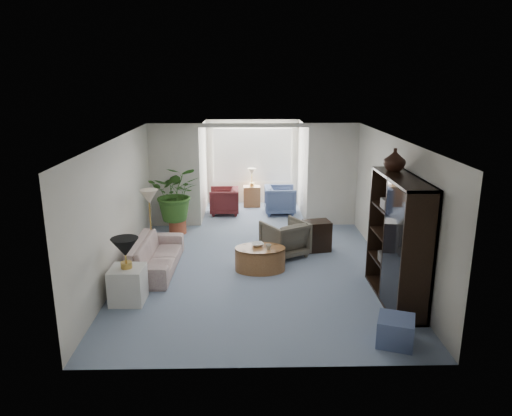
{
  "coord_description": "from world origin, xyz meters",
  "views": [
    {
      "loc": [
        -0.2,
        -8.26,
        3.53
      ],
      "look_at": [
        0.0,
        0.6,
        1.1
      ],
      "focal_mm": 33.47,
      "sensor_mm": 36.0,
      "label": 1
    }
  ],
  "objects_px": {
    "framed_picture": "(396,185)",
    "ottoman": "(396,331)",
    "sofa": "(155,255)",
    "entertainment_cabinet": "(398,240)",
    "side_table_dark": "(317,236)",
    "sunroom_chair_blue": "(280,200)",
    "sunroom_table": "(252,196)",
    "cabinet_urn": "(395,160)",
    "table_lamp": "(125,247)",
    "end_table": "(128,285)",
    "plant_pot": "(178,227)",
    "coffee_cup": "(268,247)",
    "floor_lamp": "(149,197)",
    "coffee_bowl": "(257,244)",
    "sunroom_chair_maroon": "(224,201)",
    "coffee_table": "(260,259)",
    "wingback_chair": "(285,238)"
  },
  "relations": [
    {
      "from": "plant_pot",
      "to": "sunroom_table",
      "type": "height_order",
      "value": "sunroom_table"
    },
    {
      "from": "table_lamp",
      "to": "sunroom_chair_blue",
      "type": "distance_m",
      "value": 5.93
    },
    {
      "from": "table_lamp",
      "to": "cabinet_urn",
      "type": "height_order",
      "value": "cabinet_urn"
    },
    {
      "from": "floor_lamp",
      "to": "coffee_cup",
      "type": "xyz_separation_m",
      "value": [
        2.33,
        -0.9,
        -0.75
      ]
    },
    {
      "from": "end_table",
      "to": "table_lamp",
      "type": "distance_m",
      "value": 0.64
    },
    {
      "from": "sunroom_table",
      "to": "plant_pot",
      "type": "bearing_deg",
      "value": -126.52
    },
    {
      "from": "coffee_bowl",
      "to": "coffee_table",
      "type": "bearing_deg",
      "value": -63.43
    },
    {
      "from": "sunroom_chair_blue",
      "to": "sunroom_table",
      "type": "bearing_deg",
      "value": 44.36
    },
    {
      "from": "framed_picture",
      "to": "ottoman",
      "type": "relative_size",
      "value": 1.04
    },
    {
      "from": "side_table_dark",
      "to": "sunroom_chair_blue",
      "type": "distance_m",
      "value": 2.89
    },
    {
      "from": "sofa",
      "to": "cabinet_urn",
      "type": "height_order",
      "value": "cabinet_urn"
    },
    {
      "from": "sofa",
      "to": "sunroom_table",
      "type": "bearing_deg",
      "value": -21.08
    },
    {
      "from": "table_lamp",
      "to": "coffee_table",
      "type": "xyz_separation_m",
      "value": [
        2.18,
        1.27,
        -0.71
      ]
    },
    {
      "from": "wingback_chair",
      "to": "cabinet_urn",
      "type": "height_order",
      "value": "cabinet_urn"
    },
    {
      "from": "framed_picture",
      "to": "end_table",
      "type": "relative_size",
      "value": 0.85
    },
    {
      "from": "sofa",
      "to": "side_table_dark",
      "type": "height_order",
      "value": "side_table_dark"
    },
    {
      "from": "table_lamp",
      "to": "sunroom_table",
      "type": "height_order",
      "value": "table_lamp"
    },
    {
      "from": "floor_lamp",
      "to": "plant_pot",
      "type": "height_order",
      "value": "floor_lamp"
    },
    {
      "from": "framed_picture",
      "to": "side_table_dark",
      "type": "distance_m",
      "value": 2.24
    },
    {
      "from": "floor_lamp",
      "to": "sunroom_table",
      "type": "height_order",
      "value": "floor_lamp"
    },
    {
      "from": "cabinet_urn",
      "to": "end_table",
      "type": "bearing_deg",
      "value": -173.62
    },
    {
      "from": "framed_picture",
      "to": "side_table_dark",
      "type": "bearing_deg",
      "value": 131.34
    },
    {
      "from": "end_table",
      "to": "side_table_dark",
      "type": "bearing_deg",
      "value": 34.48
    },
    {
      "from": "table_lamp",
      "to": "coffee_cup",
      "type": "height_order",
      "value": "table_lamp"
    },
    {
      "from": "table_lamp",
      "to": "ottoman",
      "type": "xyz_separation_m",
      "value": [
        3.95,
        -1.36,
        -0.75
      ]
    },
    {
      "from": "coffee_table",
      "to": "sunroom_chair_maroon",
      "type": "bearing_deg",
      "value": 102.14
    },
    {
      "from": "floor_lamp",
      "to": "sunroom_table",
      "type": "xyz_separation_m",
      "value": [
        2.09,
        3.86,
        -0.96
      ]
    },
    {
      "from": "end_table",
      "to": "cabinet_urn",
      "type": "height_order",
      "value": "cabinet_urn"
    },
    {
      "from": "framed_picture",
      "to": "table_lamp",
      "type": "height_order",
      "value": "framed_picture"
    },
    {
      "from": "coffee_cup",
      "to": "sunroom_chair_maroon",
      "type": "height_order",
      "value": "sunroom_chair_maroon"
    },
    {
      "from": "table_lamp",
      "to": "sunroom_chair_blue",
      "type": "xyz_separation_m",
      "value": [
        2.84,
        5.17,
        -0.57
      ]
    },
    {
      "from": "table_lamp",
      "to": "entertainment_cabinet",
      "type": "bearing_deg",
      "value": -0.19
    },
    {
      "from": "side_table_dark",
      "to": "plant_pot",
      "type": "distance_m",
      "value": 3.31
    },
    {
      "from": "side_table_dark",
      "to": "coffee_bowl",
      "type": "bearing_deg",
      "value": -142.75
    },
    {
      "from": "coffee_bowl",
      "to": "sunroom_chair_maroon",
      "type": "bearing_deg",
      "value": 101.73
    },
    {
      "from": "cabinet_urn",
      "to": "coffee_cup",
      "type": "bearing_deg",
      "value": 161.26
    },
    {
      "from": "end_table",
      "to": "coffee_cup",
      "type": "height_order",
      "value": "end_table"
    },
    {
      "from": "framed_picture",
      "to": "coffee_table",
      "type": "relative_size",
      "value": 0.53
    },
    {
      "from": "side_table_dark",
      "to": "cabinet_urn",
      "type": "height_order",
      "value": "cabinet_urn"
    },
    {
      "from": "framed_picture",
      "to": "side_table_dark",
      "type": "height_order",
      "value": "framed_picture"
    },
    {
      "from": "entertainment_cabinet",
      "to": "cabinet_urn",
      "type": "height_order",
      "value": "cabinet_urn"
    },
    {
      "from": "end_table",
      "to": "floor_lamp",
      "type": "bearing_deg",
      "value": 90.12
    },
    {
      "from": "sunroom_table",
      "to": "cabinet_urn",
      "type": "bearing_deg",
      "value": -67.5
    },
    {
      "from": "floor_lamp",
      "to": "sunroom_chair_blue",
      "type": "height_order",
      "value": "floor_lamp"
    },
    {
      "from": "sofa",
      "to": "ottoman",
      "type": "height_order",
      "value": "sofa"
    },
    {
      "from": "table_lamp",
      "to": "ottoman",
      "type": "relative_size",
      "value": 0.92
    },
    {
      "from": "coffee_table",
      "to": "entertainment_cabinet",
      "type": "height_order",
      "value": "entertainment_cabinet"
    },
    {
      "from": "coffee_bowl",
      "to": "framed_picture",
      "type": "bearing_deg",
      "value": -8.24
    },
    {
      "from": "end_table",
      "to": "coffee_bowl",
      "type": "xyz_separation_m",
      "value": [
        2.13,
        1.37,
        0.18
      ]
    },
    {
      "from": "sofa",
      "to": "entertainment_cabinet",
      "type": "height_order",
      "value": "entertainment_cabinet"
    }
  ]
}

